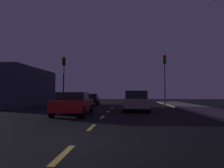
# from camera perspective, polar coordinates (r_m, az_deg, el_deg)

# --- Properties ---
(ground_plane) EXTENTS (80.00, 80.00, 0.00)m
(ground_plane) POSITION_cam_1_polar(r_m,az_deg,el_deg) (13.06, -2.28, -8.59)
(ground_plane) COLOR black
(lane_stripe_nearest) EXTENTS (0.16, 1.60, 0.01)m
(lane_stripe_nearest) POSITION_cam_1_polar(r_m,az_deg,el_deg) (5.11, -13.06, -18.04)
(lane_stripe_nearest) COLOR #EACC4C
(lane_stripe_nearest) RESTS_ON ground_plane
(lane_stripe_second) EXTENTS (0.16, 1.60, 0.01)m
(lane_stripe_second) POSITION_cam_1_polar(r_m,az_deg,el_deg) (8.73, -5.55, -11.56)
(lane_stripe_second) COLOR #EACC4C
(lane_stripe_second) RESTS_ON ground_plane
(lane_stripe_third) EXTENTS (0.16, 1.60, 0.01)m
(lane_stripe_third) POSITION_cam_1_polar(r_m,az_deg,el_deg) (12.46, -2.59, -8.86)
(lane_stripe_third) COLOR #EACC4C
(lane_stripe_third) RESTS_ON ground_plane
(lane_stripe_fourth) EXTENTS (0.16, 1.60, 0.01)m
(lane_stripe_fourth) POSITION_cam_1_polar(r_m,az_deg,el_deg) (16.23, -1.02, -7.40)
(lane_stripe_fourth) COLOR #EACC4C
(lane_stripe_fourth) RESTS_ON ground_plane
(lane_stripe_fifth) EXTENTS (0.16, 1.60, 0.01)m
(lane_stripe_fifth) POSITION_cam_1_polar(r_m,az_deg,el_deg) (20.00, -0.05, -6.49)
(lane_stripe_fifth) COLOR #EACC4C
(lane_stripe_fifth) RESTS_ON ground_plane
(traffic_signal_left) EXTENTS (0.32, 0.38, 5.29)m
(traffic_signal_left) POSITION_cam_1_polar(r_m,az_deg,el_deg) (23.42, -12.93, 3.17)
(traffic_signal_left) COLOR #2D2D30
(traffic_signal_left) RESTS_ON ground_plane
(traffic_signal_right) EXTENTS (0.32, 0.38, 5.39)m
(traffic_signal_right) POSITION_cam_1_polar(r_m,az_deg,el_deg) (22.75, 13.99, 3.51)
(traffic_signal_right) COLOR #2D2D30
(traffic_signal_right) RESTS_ON ground_plane
(car_stopped_ahead) EXTENTS (2.06, 4.51, 1.58)m
(car_stopped_ahead) POSITION_cam_1_polar(r_m,az_deg,el_deg) (16.71, 6.55, -4.53)
(car_stopped_ahead) COLOR gray
(car_stopped_ahead) RESTS_ON ground_plane
(car_adjacent_lane) EXTENTS (2.10, 4.39, 1.45)m
(car_adjacent_lane) POSITION_cam_1_polar(r_m,az_deg,el_deg) (13.60, -10.30, -5.14)
(car_adjacent_lane) COLOR #B21919
(car_adjacent_lane) RESTS_ON ground_plane
(car_oncoming_far) EXTENTS (2.11, 4.00, 1.35)m
(car_oncoming_far) POSITION_cam_1_polar(r_m,az_deg,el_deg) (24.96, -5.86, -4.09)
(car_oncoming_far) COLOR black
(car_oncoming_far) RESTS_ON ground_plane
(storefront_left) EXTENTS (4.17, 9.98, 4.07)m
(storefront_left) POSITION_cam_1_polar(r_m,az_deg,el_deg) (25.04, -23.33, -0.84)
(storefront_left) COLOR #333847
(storefront_left) RESTS_ON ground_plane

